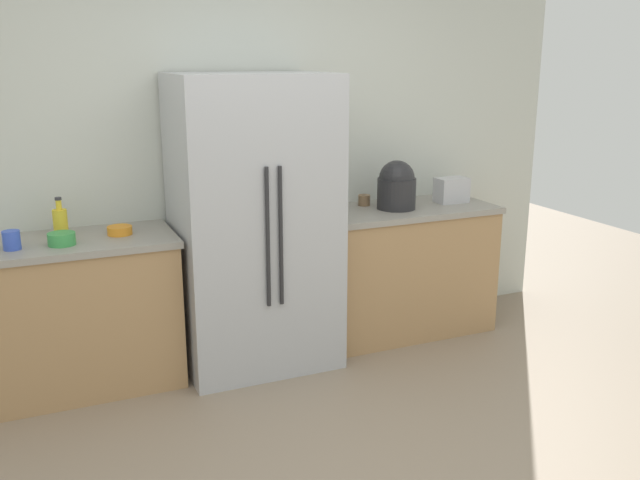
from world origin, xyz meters
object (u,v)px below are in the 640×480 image
at_px(rice_cooker, 397,186).
at_px(cup_b, 364,200).
at_px(toaster, 451,190).
at_px(bowl_b, 62,239).
at_px(refrigerator, 254,223).
at_px(cup_c, 12,240).
at_px(bottle_a, 60,221).
at_px(bowl_a, 120,230).

bearing_deg(rice_cooker, cup_b, 130.21).
height_order(toaster, bowl_b, toaster).
bearing_deg(refrigerator, cup_c, -178.94).
bearing_deg(bowl_b, rice_cooker, 2.15).
bearing_deg(cup_b, refrigerator, -165.49).
xyz_separation_m(bottle_a, cup_c, (-0.26, -0.20, -0.03)).
bearing_deg(bottle_a, rice_cooker, -3.40).
bearing_deg(toaster, refrigerator, -177.18).
bearing_deg(cup_c, cup_b, 6.41).
distance_m(rice_cooker, cup_b, 0.27).
relative_size(refrigerator, bottle_a, 7.97).
xyz_separation_m(rice_cooker, cup_b, (-0.15, 0.18, -0.12)).
bearing_deg(toaster, cup_b, 165.93).
height_order(refrigerator, cup_b, refrigerator).
bearing_deg(cup_c, bowl_b, -1.79).
relative_size(refrigerator, bowl_a, 12.71).
height_order(rice_cooker, cup_b, rice_cooker).
height_order(rice_cooker, bowl_a, rice_cooker).
distance_m(refrigerator, bottle_a, 1.14).
height_order(refrigerator, bowl_a, refrigerator).
height_order(cup_b, bowl_a, cup_b).
relative_size(bottle_a, bowl_b, 1.53).
distance_m(toaster, bottle_a, 2.63).
xyz_separation_m(toaster, cup_b, (-0.62, 0.16, -0.05)).
bearing_deg(cup_c, bowl_a, 9.98).
bearing_deg(bowl_b, bowl_a, 18.58).
relative_size(rice_cooker, cup_c, 3.20).
bearing_deg(cup_b, rice_cooker, -49.79).
distance_m(toaster, rice_cooker, 0.47).
distance_m(refrigerator, toaster, 1.51).
height_order(toaster, bottle_a, bottle_a).
bearing_deg(refrigerator, toaster, 2.82).
relative_size(rice_cooker, bowl_b, 2.22).
relative_size(toaster, bowl_a, 1.56).
relative_size(cup_b, bowl_a, 0.58).
bearing_deg(toaster, bottle_a, 177.77).
bearing_deg(bowl_a, cup_b, 5.17).
height_order(cup_c, bowl_b, cup_c).
relative_size(bottle_a, cup_b, 2.75).
xyz_separation_m(rice_cooker, bottle_a, (-2.16, 0.13, -0.07)).
distance_m(cup_c, bowl_b, 0.25).
height_order(bottle_a, cup_c, bottle_a).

